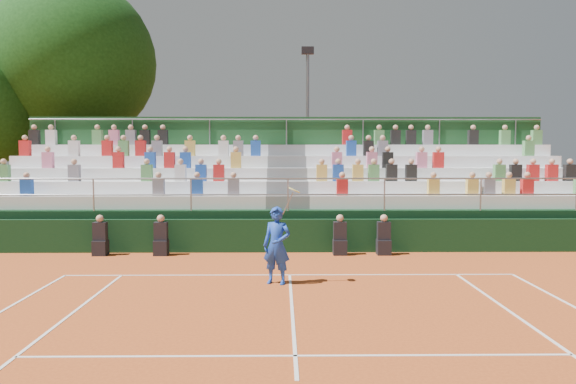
{
  "coord_description": "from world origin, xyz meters",
  "views": [
    {
      "loc": [
        -0.2,
        -13.56,
        2.99
      ],
      "look_at": [
        0.0,
        3.5,
        1.8
      ],
      "focal_mm": 35.0,
      "sensor_mm": 36.0,
      "label": 1
    }
  ],
  "objects": [
    {
      "name": "ground",
      "position": [
        0.0,
        0.0,
        0.0
      ],
      "size": [
        90.0,
        90.0,
        0.0
      ],
      "primitive_type": "plane",
      "color": "#C25220",
      "rests_on": "ground"
    },
    {
      "name": "courtside_wall",
      "position": [
        0.0,
        3.2,
        0.5
      ],
      "size": [
        20.0,
        0.15,
        1.0
      ],
      "primitive_type": "cube",
      "color": "black",
      "rests_on": "ground"
    },
    {
      "name": "line_officials",
      "position": [
        -1.23,
        2.75,
        0.48
      ],
      "size": [
        8.71,
        0.4,
        1.19
      ],
      "color": "black",
      "rests_on": "ground"
    },
    {
      "name": "grandstand",
      "position": [
        0.0,
        6.44,
        1.08
      ],
      "size": [
        20.0,
        5.2,
        4.4
      ],
      "color": "black",
      "rests_on": "ground"
    },
    {
      "name": "tennis_player",
      "position": [
        -0.31,
        -0.9,
        0.89
      ],
      "size": [
        0.91,
        0.61,
        2.22
      ],
      "color": "#1841B8",
      "rests_on": "ground"
    },
    {
      "name": "tree_east",
      "position": [
        -9.84,
        12.82,
        7.19
      ],
      "size": [
        7.54,
        7.54,
        10.97
      ],
      "color": "#392714",
      "rests_on": "ground"
    },
    {
      "name": "floodlight_mast",
      "position": [
        1.08,
        14.0,
        4.73
      ],
      "size": [
        0.6,
        0.25,
        8.12
      ],
      "color": "gray",
      "rests_on": "ground"
    }
  ]
}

